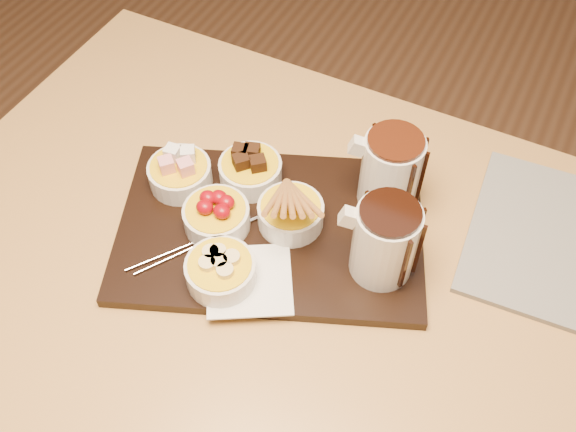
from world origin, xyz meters
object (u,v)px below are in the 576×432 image
at_px(pitcher_dark_chocolate, 385,242).
at_px(pitcher_milk_chocolate, 390,171).
at_px(serving_board, 271,229).
at_px(dining_table, 295,293).
at_px(bowl_strawberries, 217,217).

bearing_deg(pitcher_dark_chocolate, pitcher_milk_chocolate, 85.60).
bearing_deg(pitcher_dark_chocolate, serving_board, 160.02).
relative_size(dining_table, bowl_strawberries, 12.00).
xyz_separation_m(dining_table, bowl_strawberries, (-0.13, -0.01, 0.14)).
relative_size(dining_table, pitcher_milk_chocolate, 9.72).
bearing_deg(dining_table, serving_board, 154.81).
xyz_separation_m(dining_table, pitcher_dark_chocolate, (0.12, 0.03, 0.18)).
height_order(serving_board, bowl_strawberries, bowl_strawberries).
distance_m(serving_board, pitcher_dark_chocolate, 0.19).
height_order(dining_table, bowl_strawberries, bowl_strawberries).
bearing_deg(pitcher_dark_chocolate, dining_table, 172.99).
relative_size(dining_table, serving_board, 2.61).
bearing_deg(dining_table, pitcher_dark_chocolate, 15.18).
height_order(dining_table, pitcher_dark_chocolate, pitcher_dark_chocolate).
xyz_separation_m(serving_board, bowl_strawberries, (-0.07, -0.03, 0.03)).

